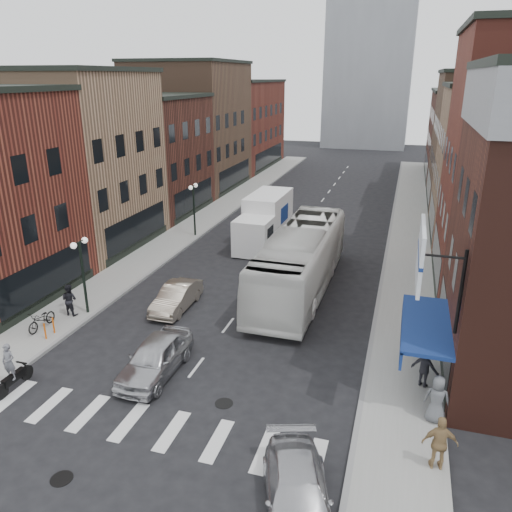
{
  "coord_description": "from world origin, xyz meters",
  "views": [
    {
      "loc": [
        7.79,
        -15.89,
        11.74
      ],
      "look_at": [
        0.78,
        7.23,
        3.0
      ],
      "focal_mm": 35.0,
      "sensor_mm": 36.0,
      "label": 1
    }
  ],
  "objects_px": {
    "motorcycle_rider": "(11,369)",
    "ped_right_a": "(425,366)",
    "billboard_sign": "(423,256)",
    "sedan_left_far": "(176,297)",
    "parked_bicycle": "(42,320)",
    "ped_right_b": "(440,443)",
    "sedan_left_near": "(155,357)",
    "ped_left_solo": "(69,300)",
    "streetlamp_near": "(82,262)",
    "curb_car": "(297,496)",
    "ped_right_c": "(437,399)",
    "bike_rack": "(49,328)",
    "streetlamp_far": "(194,200)",
    "transit_bus": "(301,260)",
    "box_truck": "(264,220)"
  },
  "relations": [
    {
      "from": "box_truck",
      "to": "parked_bicycle",
      "type": "bearing_deg",
      "value": -110.63
    },
    {
      "from": "parked_bicycle",
      "to": "curb_car",
      "type": "bearing_deg",
      "value": -25.84
    },
    {
      "from": "bike_rack",
      "to": "box_truck",
      "type": "bearing_deg",
      "value": 71.15
    },
    {
      "from": "bike_rack",
      "to": "ped_right_c",
      "type": "bearing_deg",
      "value": -4.08
    },
    {
      "from": "streetlamp_near",
      "to": "ped_right_c",
      "type": "bearing_deg",
      "value": -13.0
    },
    {
      "from": "ped_right_b",
      "to": "sedan_left_near",
      "type": "bearing_deg",
      "value": -19.58
    },
    {
      "from": "sedan_left_near",
      "to": "ped_left_solo",
      "type": "xyz_separation_m",
      "value": [
        -6.65,
        3.43,
        0.21
      ]
    },
    {
      "from": "sedan_left_near",
      "to": "bike_rack",
      "type": "bearing_deg",
      "value": 168.9
    },
    {
      "from": "streetlamp_near",
      "to": "streetlamp_far",
      "type": "distance_m",
      "value": 14.0
    },
    {
      "from": "streetlamp_far",
      "to": "sedan_left_far",
      "type": "relative_size",
      "value": 1.01
    },
    {
      "from": "sedan_left_far",
      "to": "parked_bicycle",
      "type": "bearing_deg",
      "value": -141.57
    },
    {
      "from": "streetlamp_near",
      "to": "bike_rack",
      "type": "xyz_separation_m",
      "value": [
        -0.2,
        -2.7,
        -2.36
      ]
    },
    {
      "from": "streetlamp_far",
      "to": "ped_right_b",
      "type": "xyz_separation_m",
      "value": [
        17.0,
        -20.3,
        -1.83
      ]
    },
    {
      "from": "box_truck",
      "to": "parked_bicycle",
      "type": "xyz_separation_m",
      "value": [
        -6.57,
        -16.29,
        -1.11
      ]
    },
    {
      "from": "bike_rack",
      "to": "motorcycle_rider",
      "type": "distance_m",
      "value": 4.08
    },
    {
      "from": "sedan_left_far",
      "to": "ped_right_b",
      "type": "distance_m",
      "value": 15.32
    },
    {
      "from": "sedan_left_far",
      "to": "curb_car",
      "type": "height_order",
      "value": "sedan_left_far"
    },
    {
      "from": "box_truck",
      "to": "sedan_left_near",
      "type": "height_order",
      "value": "box_truck"
    },
    {
      "from": "billboard_sign",
      "to": "transit_bus",
      "type": "relative_size",
      "value": 0.28
    },
    {
      "from": "ped_right_a",
      "to": "motorcycle_rider",
      "type": "bearing_deg",
      "value": 41.32
    },
    {
      "from": "box_truck",
      "to": "ped_right_c",
      "type": "distance_m",
      "value": 21.38
    },
    {
      "from": "billboard_sign",
      "to": "motorcycle_rider",
      "type": "relative_size",
      "value": 1.82
    },
    {
      "from": "streetlamp_near",
      "to": "curb_car",
      "type": "xyz_separation_m",
      "value": [
        13.15,
        -9.18,
        -2.25
      ]
    },
    {
      "from": "ped_left_solo",
      "to": "ped_right_b",
      "type": "height_order",
      "value": "ped_right_b"
    },
    {
      "from": "streetlamp_near",
      "to": "transit_bus",
      "type": "bearing_deg",
      "value": 32.87
    },
    {
      "from": "transit_bus",
      "to": "sedan_left_far",
      "type": "distance_m",
      "value": 7.34
    },
    {
      "from": "curb_car",
      "to": "ped_left_solo",
      "type": "bearing_deg",
      "value": 129.71
    },
    {
      "from": "motorcycle_rider",
      "to": "ped_right_b",
      "type": "distance_m",
      "value": 15.9
    },
    {
      "from": "streetlamp_far",
      "to": "ped_right_a",
      "type": "xyz_separation_m",
      "value": [
        16.65,
        -15.77,
        -1.88
      ]
    },
    {
      "from": "motorcycle_rider",
      "to": "ped_right_a",
      "type": "xyz_separation_m",
      "value": [
        15.55,
        4.78,
        0.09
      ]
    },
    {
      "from": "streetlamp_far",
      "to": "motorcycle_rider",
      "type": "bearing_deg",
      "value": -86.94
    },
    {
      "from": "streetlamp_near",
      "to": "box_truck",
      "type": "distance_m",
      "value": 15.21
    },
    {
      "from": "parked_bicycle",
      "to": "ped_right_b",
      "type": "relative_size",
      "value": 0.98
    },
    {
      "from": "box_truck",
      "to": "ped_right_b",
      "type": "distance_m",
      "value": 23.42
    },
    {
      "from": "motorcycle_rider",
      "to": "ped_left_solo",
      "type": "relative_size",
      "value": 1.22
    },
    {
      "from": "curb_car",
      "to": "ped_right_a",
      "type": "relative_size",
      "value": 2.59
    },
    {
      "from": "motorcycle_rider",
      "to": "curb_car",
      "type": "xyz_separation_m",
      "value": [
        12.05,
        -2.63,
        -0.28
      ]
    },
    {
      "from": "streetlamp_far",
      "to": "ped_right_c",
      "type": "relative_size",
      "value": 2.28
    },
    {
      "from": "parked_bicycle",
      "to": "ped_right_a",
      "type": "bearing_deg",
      "value": 1.73
    },
    {
      "from": "bike_rack",
      "to": "parked_bicycle",
      "type": "relative_size",
      "value": 0.44
    },
    {
      "from": "streetlamp_near",
      "to": "ped_right_a",
      "type": "bearing_deg",
      "value": -6.07
    },
    {
      "from": "motorcycle_rider",
      "to": "ped_left_solo",
      "type": "distance_m",
      "value": 6.32
    },
    {
      "from": "streetlamp_far",
      "to": "streetlamp_near",
      "type": "bearing_deg",
      "value": -90.0
    },
    {
      "from": "streetlamp_near",
      "to": "ped_right_c",
      "type": "distance_m",
      "value": 17.55
    },
    {
      "from": "ped_right_c",
      "to": "sedan_left_near",
      "type": "bearing_deg",
      "value": 4.41
    },
    {
      "from": "streetlamp_near",
      "to": "ped_right_b",
      "type": "xyz_separation_m",
      "value": [
        17.0,
        -6.3,
        -1.83
      ]
    },
    {
      "from": "sedan_left_near",
      "to": "sedan_left_far",
      "type": "relative_size",
      "value": 1.11
    },
    {
      "from": "streetlamp_near",
      "to": "streetlamp_far",
      "type": "relative_size",
      "value": 1.0
    },
    {
      "from": "billboard_sign",
      "to": "sedan_left_far",
      "type": "height_order",
      "value": "billboard_sign"
    },
    {
      "from": "ped_left_solo",
      "to": "sedan_left_far",
      "type": "bearing_deg",
      "value": -149.54
    }
  ]
}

